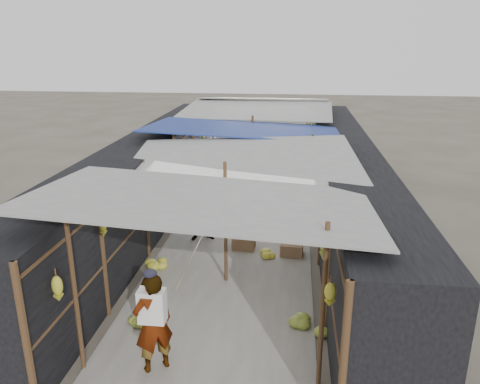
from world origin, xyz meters
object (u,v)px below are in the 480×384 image
at_px(shopper_blue, 205,211).
at_px(vendor_seated, 291,179).
at_px(black_basin, 298,208).
at_px(crate_near, 244,242).
at_px(vendor_elderly, 153,323).

height_order(shopper_blue, vendor_seated, shopper_blue).
relative_size(black_basin, vendor_seated, 0.84).
bearing_deg(shopper_blue, vendor_seated, 50.53).
bearing_deg(black_basin, vendor_seated, 96.27).
xyz_separation_m(crate_near, shopper_blue, (-1.02, 0.43, 0.61)).
relative_size(crate_near, vendor_elderly, 0.33).
height_order(black_basin, shopper_blue, shopper_blue).
relative_size(black_basin, shopper_blue, 0.42).
bearing_deg(vendor_seated, black_basin, -12.47).
height_order(black_basin, vendor_elderly, vendor_elderly).
distance_m(crate_near, vendor_seated, 4.99).
bearing_deg(crate_near, vendor_elderly, -99.36).
height_order(black_basin, vendor_seated, vendor_seated).
distance_m(black_basin, vendor_seated, 2.07).
distance_m(crate_near, vendor_elderly, 4.67).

